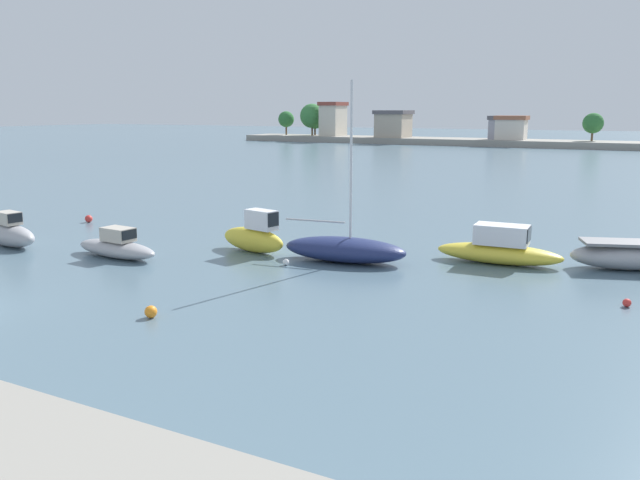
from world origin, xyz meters
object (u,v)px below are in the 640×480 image
moored_boat_3 (255,236)px  moored_boat_5 (500,249)px  moored_boat_4 (345,249)px  moored_boat_6 (628,256)px  mooring_buoy_3 (286,262)px  mooring_buoy_0 (151,312)px  moored_boat_2 (117,247)px  mooring_buoy_1 (89,219)px  moored_boat_1 (10,233)px  mooring_buoy_4 (627,303)px

moored_boat_3 → moored_boat_5: 10.61m
moored_boat_4 → moored_boat_6: 11.37m
moored_boat_3 → moored_boat_4: 4.38m
mooring_buoy_3 → mooring_buoy_0: bearing=-91.2°
moored_boat_2 → mooring_buoy_1: 9.77m
mooring_buoy_0 → moored_boat_1: bearing=159.5°
moored_boat_1 → moored_boat_3: size_ratio=1.06×
moored_boat_3 → moored_boat_6: (14.95, 4.37, -0.17)m
mooring_buoy_1 → mooring_buoy_3: (15.16, -3.52, -0.08)m
mooring_buoy_0 → mooring_buoy_1: (-15.00, 11.29, 0.02)m
moored_boat_3 → moored_boat_4: bearing=15.4°
mooring_buoy_0 → moored_boat_3: bearing=104.4°
moored_boat_5 → moored_boat_6: moored_boat_5 is taller
moored_boat_1 → moored_boat_5: 22.23m
mooring_buoy_0 → mooring_buoy_1: bearing=143.0°
moored_boat_3 → mooring_buoy_4: size_ratio=13.86×
moored_boat_5 → moored_boat_6: 4.97m
moored_boat_4 → moored_boat_6: moored_boat_4 is taller
moored_boat_2 → moored_boat_4: size_ratio=0.62×
moored_boat_4 → mooring_buoy_0: moored_boat_4 is taller
moored_boat_2 → mooring_buoy_0: 9.01m
mooring_buoy_0 → moored_boat_4: bearing=78.1°
moored_boat_5 → mooring_buoy_1: bearing=179.8°
moored_boat_3 → mooring_buoy_3: moored_boat_3 is taller
moored_boat_4 → moored_boat_5: moored_boat_4 is taller
moored_boat_2 → mooring_buoy_3: size_ratio=17.28×
moored_boat_4 → mooring_buoy_4: moored_boat_4 is taller
moored_boat_2 → mooring_buoy_3: 7.55m
moored_boat_5 → mooring_buoy_0: bearing=-125.1°
moored_boat_3 → moored_boat_5: size_ratio=0.72×
moored_boat_2 → mooring_buoy_1: bearing=149.0°
moored_boat_6 → mooring_buoy_4: (0.28, -5.53, -0.42)m
moored_boat_4 → moored_boat_2: bearing=-163.8°
moored_boat_4 → mooring_buoy_3: 2.55m
moored_boat_3 → mooring_buoy_1: (-12.62, 2.01, -0.52)m
moored_boat_4 → mooring_buoy_4: size_ratio=27.39×
mooring_buoy_0 → mooring_buoy_1: mooring_buoy_1 is taller
mooring_buoy_3 → mooring_buoy_1: bearing=166.9°
mooring_buoy_0 → mooring_buoy_1: size_ratio=0.93×
mooring_buoy_0 → mooring_buoy_4: mooring_buoy_0 is taller
moored_boat_4 → mooring_buoy_0: size_ratio=19.21×
moored_boat_1 → mooring_buoy_1: moored_boat_1 is taller
moored_boat_6 → mooring_buoy_4: moored_boat_6 is taller
mooring_buoy_0 → mooring_buoy_3: 7.78m
moored_boat_3 → moored_boat_4: (4.37, 0.22, -0.19)m
moored_boat_6 → mooring_buoy_3: (-12.42, -5.87, -0.42)m
moored_boat_2 → moored_boat_6: moored_boat_2 is taller
moored_boat_1 → mooring_buoy_4: size_ratio=14.70×
moored_boat_3 → mooring_buoy_0: bearing=-63.2°
mooring_buoy_4 → mooring_buoy_1: bearing=173.5°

